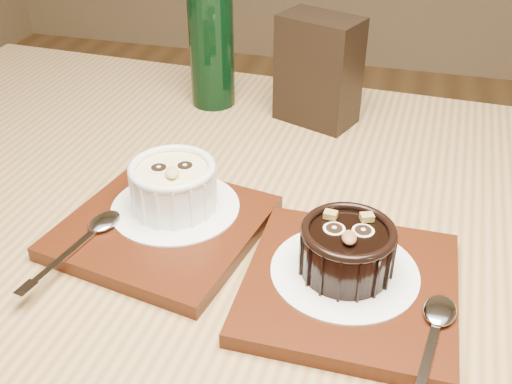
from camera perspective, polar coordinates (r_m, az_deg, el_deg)
table at (r=0.65m, az=1.09°, el=-11.24°), size 1.24×0.86×0.75m
tray_left at (r=0.60m, az=-8.83°, el=-3.33°), size 0.21×0.21×0.01m
doily_left at (r=0.61m, az=-7.68°, el=-1.41°), size 0.13×0.13×0.00m
ramekin_white at (r=0.60m, az=-7.87°, el=0.75°), size 0.09×0.09×0.05m
spoon_left at (r=0.58m, az=-16.35°, el=-4.52°), size 0.05×0.14×0.01m
tray_right at (r=0.53m, az=8.91°, el=-8.88°), size 0.18×0.18×0.01m
doily_right at (r=0.53m, az=8.43°, el=-7.47°), size 0.13×0.13×0.00m
ramekin_dark at (r=0.52m, az=8.66°, el=-5.27°), size 0.08×0.08×0.05m
spoon_right at (r=0.49m, az=16.42°, el=-13.41°), size 0.05×0.14×0.01m
condiment_stand at (r=0.79m, az=5.96°, el=11.44°), size 0.11×0.09×0.14m
green_bottle at (r=0.83m, az=-4.27°, el=14.02°), size 0.06×0.06×0.23m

